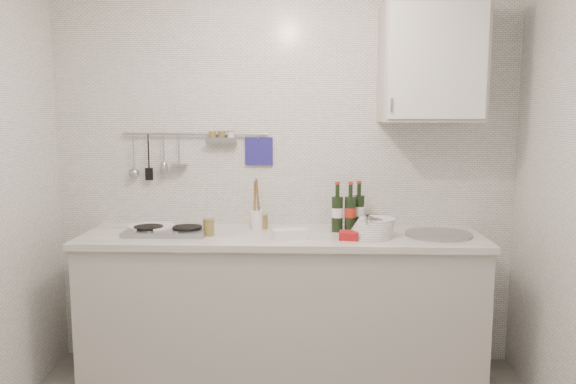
% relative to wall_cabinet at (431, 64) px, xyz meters
% --- Properties ---
extents(back_wall, '(3.00, 0.02, 2.50)m').
position_rel_wall_cabinet_xyz_m(back_wall, '(-0.90, 0.18, -0.70)').
color(back_wall, silver).
rests_on(back_wall, floor).
extents(counter, '(2.44, 0.64, 0.96)m').
position_rel_wall_cabinet_xyz_m(counter, '(-0.89, -0.12, -1.52)').
color(counter, '#AFA8A1').
rests_on(counter, floor).
extents(wall_rail, '(0.98, 0.09, 0.34)m').
position_rel_wall_cabinet_xyz_m(wall_rail, '(-1.50, 0.15, -0.52)').
color(wall_rail, '#93969B').
rests_on(wall_rail, back_wall).
extents(wall_cabinet, '(0.60, 0.38, 0.70)m').
position_rel_wall_cabinet_xyz_m(wall_cabinet, '(0.00, 0.00, 0.00)').
color(wall_cabinet, '#AFA8A1').
rests_on(wall_cabinet, back_wall).
extents(plate_stack_hob, '(0.31, 0.30, 0.04)m').
position_rel_wall_cabinet_xyz_m(plate_stack_hob, '(-1.72, -0.06, -1.01)').
color(plate_stack_hob, '#5170B9').
rests_on(plate_stack_hob, counter).
extents(plate_stack_sink, '(0.29, 0.27, 0.12)m').
position_rel_wall_cabinet_xyz_m(plate_stack_sink, '(-0.35, -0.18, -0.98)').
color(plate_stack_sink, white).
rests_on(plate_stack_sink, counter).
extents(wine_bottles, '(0.21, 0.14, 0.31)m').
position_rel_wall_cabinet_xyz_m(wine_bottles, '(-0.48, -0.00, -0.87)').
color(wine_bottles, black).
rests_on(wine_bottles, counter).
extents(butter_dish, '(0.22, 0.15, 0.06)m').
position_rel_wall_cabinet_xyz_m(butter_dish, '(-0.85, -0.26, -1.00)').
color(butter_dish, white).
rests_on(butter_dish, counter).
extents(strawberry_punnet, '(0.12, 0.12, 0.05)m').
position_rel_wall_cabinet_xyz_m(strawberry_punnet, '(-0.50, -0.25, -1.01)').
color(strawberry_punnet, red).
rests_on(strawberry_punnet, counter).
extents(utensil_crock, '(0.08, 0.08, 0.33)m').
position_rel_wall_cabinet_xyz_m(utensil_crock, '(-1.07, 0.03, -0.95)').
color(utensil_crock, white).
rests_on(utensil_crock, counter).
extents(jar_a, '(0.06, 0.06, 0.09)m').
position_rel_wall_cabinet_xyz_m(jar_a, '(-1.03, 0.05, -0.98)').
color(jar_a, olive).
rests_on(jar_a, counter).
extents(jar_b, '(0.07, 0.07, 0.09)m').
position_rel_wall_cabinet_xyz_m(jar_b, '(-0.31, 0.13, -0.98)').
color(jar_b, olive).
rests_on(jar_b, counter).
extents(jar_c, '(0.06, 0.06, 0.07)m').
position_rel_wall_cabinet_xyz_m(jar_c, '(-0.34, -0.05, -0.99)').
color(jar_c, olive).
rests_on(jar_c, counter).
extents(jar_d, '(0.07, 0.07, 0.11)m').
position_rel_wall_cabinet_xyz_m(jar_d, '(-1.34, -0.17, -0.98)').
color(jar_d, olive).
rests_on(jar_d, counter).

